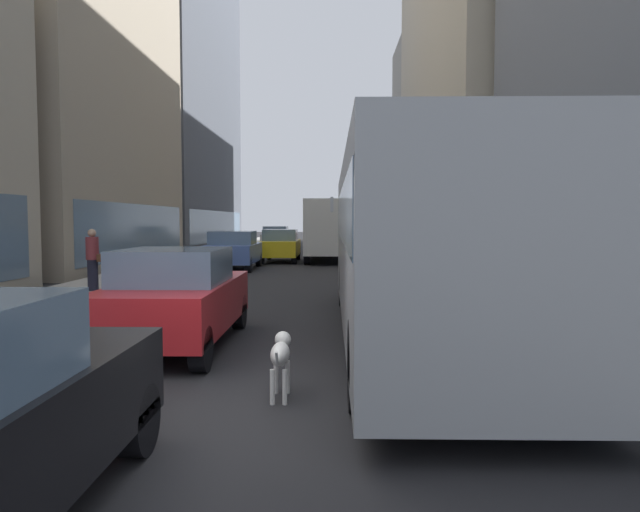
# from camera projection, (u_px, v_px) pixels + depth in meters

# --- Properties ---
(ground_plane) EXTENTS (120.00, 120.00, 0.00)m
(ground_plane) POSITION_uv_depth(u_px,v_px,m) (313.00, 249.00, 41.00)
(ground_plane) COLOR #232326
(sidewalk_left) EXTENTS (2.40, 110.00, 0.15)m
(sidewalk_left) POSITION_uv_depth(u_px,v_px,m) (233.00, 248.00, 41.11)
(sidewalk_left) COLOR #ADA89E
(sidewalk_left) RESTS_ON ground
(sidewalk_right) EXTENTS (2.40, 110.00, 0.15)m
(sidewalk_right) POSITION_uv_depth(u_px,v_px,m) (393.00, 248.00, 40.88)
(sidewalk_right) COLOR #ADA89E
(sidewalk_right) RESTS_ON ground
(building_left_far) EXTENTS (8.26, 22.32, 30.07)m
(building_left_far) POSITION_uv_depth(u_px,v_px,m) (167.00, 58.00, 46.10)
(building_left_far) COLOR #4C515B
(building_left_far) RESTS_ON ground
(building_right_mid) EXTENTS (11.58, 19.49, 18.82)m
(building_right_mid) POSITION_uv_depth(u_px,v_px,m) (534.00, 79.00, 29.98)
(building_right_mid) COLOR #B2A893
(building_right_mid) RESTS_ON ground
(building_right_far) EXTENTS (8.51, 19.60, 19.04)m
(building_right_far) POSITION_uv_depth(u_px,v_px,m) (452.00, 136.00, 50.73)
(building_right_far) COLOR gray
(building_right_far) RESTS_ON ground
(transit_bus) EXTENTS (2.78, 11.53, 3.05)m
(transit_bus) POSITION_uv_depth(u_px,v_px,m) (413.00, 237.00, 10.32)
(transit_bus) COLOR #999EA3
(transit_bus) RESTS_ON ground
(car_yellow_taxi) EXTENTS (1.75, 4.11, 1.62)m
(car_yellow_taxi) POSITION_uv_depth(u_px,v_px,m) (281.00, 245.00, 28.63)
(car_yellow_taxi) COLOR yellow
(car_yellow_taxi) RESTS_ON ground
(car_white_van) EXTENTS (1.85, 4.42, 1.62)m
(car_white_van) POSITION_uv_depth(u_px,v_px,m) (276.00, 237.00, 42.69)
(car_white_van) COLOR silver
(car_white_van) RESTS_ON ground
(car_red_coupe) EXTENTS (1.73, 4.07, 1.62)m
(car_red_coupe) POSITION_uv_depth(u_px,v_px,m) (176.00, 297.00, 9.41)
(car_red_coupe) COLOR red
(car_red_coupe) RESTS_ON ground
(car_silver_sedan) EXTENTS (1.74, 4.79, 1.62)m
(car_silver_sedan) POSITION_uv_depth(u_px,v_px,m) (354.00, 240.00, 36.87)
(car_silver_sedan) COLOR #B7BABF
(car_silver_sedan) RESTS_ON ground
(car_blue_hatchback) EXTENTS (1.94, 3.98, 1.62)m
(car_blue_hatchback) POSITION_uv_depth(u_px,v_px,m) (233.00, 250.00, 24.22)
(car_blue_hatchback) COLOR #4C6BB7
(car_blue_hatchback) RESTS_ON ground
(box_truck) EXTENTS (2.30, 7.50, 3.05)m
(box_truck) POSITION_uv_depth(u_px,v_px,m) (329.00, 228.00, 29.34)
(box_truck) COLOR #A51919
(box_truck) RESTS_ON ground
(dalmatian_dog) EXTENTS (0.22, 0.96, 0.72)m
(dalmatian_dog) POSITION_uv_depth(u_px,v_px,m) (281.00, 354.00, 6.75)
(dalmatian_dog) COLOR white
(dalmatian_dog) RESTS_ON ground
(pedestrian_with_handbag) EXTENTS (0.45, 0.34, 1.69)m
(pedestrian_with_handbag) POSITION_uv_depth(u_px,v_px,m) (93.00, 259.00, 15.73)
(pedestrian_with_handbag) COLOR #1E1E2D
(pedestrian_with_handbag) RESTS_ON sidewalk_left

